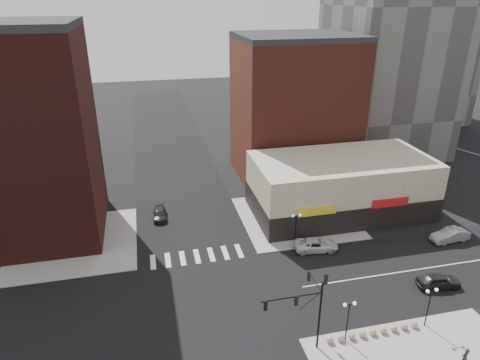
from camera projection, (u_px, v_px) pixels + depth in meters
name	position (u px, v px, depth m)	size (l,w,h in m)	color
ground	(209.00, 301.00, 43.05)	(240.00, 240.00, 0.00)	black
road_ew	(209.00, 301.00, 43.05)	(200.00, 14.00, 0.02)	black
road_ns	(209.00, 301.00, 43.05)	(14.00, 200.00, 0.02)	black
sidewalk_nw	(75.00, 243.00, 52.94)	(15.00, 15.00, 0.12)	gray
sidewalk_ne	(296.00, 217.00, 58.94)	(15.00, 15.00, 0.12)	gray
building_nw	(22.00, 140.00, 50.54)	(16.00, 15.00, 25.00)	#3D1713
building_ne_midrise	(294.00, 111.00, 68.81)	(18.00, 15.00, 22.00)	maroon
building_ne_row	(340.00, 190.00, 59.42)	(24.20, 12.20, 8.00)	beige
traffic_signal	(308.00, 302.00, 35.57)	(5.59, 3.09, 7.77)	black
street_lamp_se_a	(349.00, 312.00, 36.87)	(1.22, 0.32, 4.16)	black
street_lamp_se_b	(430.00, 298.00, 38.53)	(1.22, 0.32, 4.16)	black
street_lamp_ne	(296.00, 221.00, 51.33)	(1.22, 0.32, 4.16)	black
bollard_row	(373.00, 332.00, 38.59)	(9.03, 0.63, 0.63)	#A0826E
white_suv	(316.00, 245.00, 51.34)	(2.42, 5.25, 1.46)	silver
dark_sedan_east	(439.00, 281.00, 44.87)	(1.83, 4.54, 1.55)	black
silver_sedan	(450.00, 235.00, 53.18)	(1.71, 4.91, 1.62)	#949498
dark_sedan_north	(160.00, 214.00, 58.61)	(1.75, 4.31, 1.25)	black
pedestrian	(465.00, 357.00, 35.12)	(0.68, 0.45, 1.86)	black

